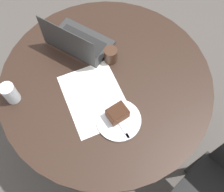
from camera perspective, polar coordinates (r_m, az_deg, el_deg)
The scene contains 9 objects.
ground_plane at distance 2.10m, azimuth -0.92°, elevation -6.58°, with size 12.00×12.00×0.00m, color #4C4742.
dining_table at distance 1.57m, azimuth -1.22°, elevation 0.54°, with size 1.17×1.17×0.74m.
paper_document at distance 1.38m, azimuth -3.81°, elevation -0.31°, with size 0.48×0.46×0.00m.
plate at distance 1.32m, azimuth 1.45°, elevation -5.24°, with size 0.23×0.23×0.01m.
cake_slice at distance 1.29m, azimuth 1.20°, elevation -3.79°, with size 0.11×0.12×0.07m.
fork at distance 1.30m, azimuth 2.18°, elevation -6.74°, with size 0.16×0.10×0.00m.
coffee_glass at distance 1.46m, azimuth -0.30°, elevation 8.89°, with size 0.07×0.07×0.09m.
water_glass at distance 1.42m, azimuth -21.30°, elevation 0.59°, with size 0.07×0.07×0.12m.
laptop at distance 1.53m, azimuth -7.57°, elevation 11.61°, with size 0.36×0.22×0.22m.
Camera 1 is at (0.41, -0.58, 1.98)m, focal length 42.00 mm.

